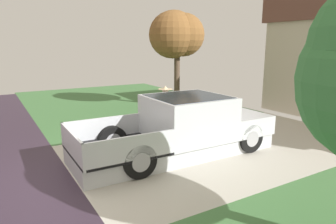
{
  "coord_description": "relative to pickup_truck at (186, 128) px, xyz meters",
  "views": [
    {
      "loc": [
        6.54,
        -1.44,
        2.94
      ],
      "look_at": [
        -1.06,
        3.09,
        0.98
      ],
      "focal_mm": 32.68,
      "sensor_mm": 36.0,
      "label": 1
    }
  ],
  "objects": [
    {
      "name": "handbag",
      "position": [
        -1.45,
        -0.14,
        -0.56
      ],
      "size": [
        0.3,
        0.2,
        0.45
      ],
      "color": "#B24C56",
      "rests_on": "ground"
    },
    {
      "name": "neighbor_tree",
      "position": [
        -5.58,
        3.18,
        2.69
      ],
      "size": [
        2.26,
        2.62,
        4.5
      ],
      "color": "brown",
      "rests_on": "ground"
    },
    {
      "name": "pickup_truck",
      "position": [
        0.0,
        0.0,
        0.0
      ],
      "size": [
        2.15,
        5.54,
        1.59
      ],
      "rotation": [
        0.0,
        0.0,
        -0.01
      ],
      "color": "silver",
      "rests_on": "ground"
    },
    {
      "name": "person_with_hat",
      "position": [
        -1.43,
        0.17,
        0.21
      ],
      "size": [
        0.48,
        0.46,
        1.69
      ],
      "rotation": [
        0.0,
        0.0,
        -0.2
      ],
      "color": "#333842",
      "rests_on": "ground"
    }
  ]
}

